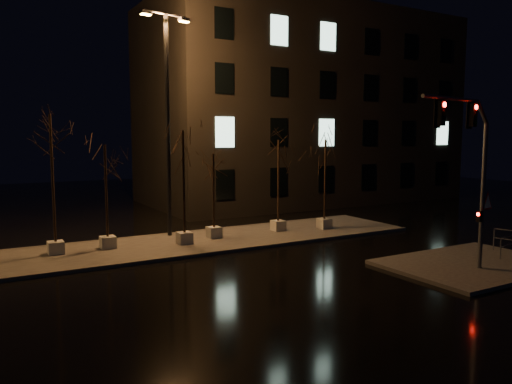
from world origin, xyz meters
TOP-DOWN VIEW (x-y plane):
  - ground at (0.00, 0.00)m, footprint 90.00×90.00m
  - median at (0.00, 6.00)m, footprint 22.00×5.00m
  - sidewalk_corner at (7.50, -3.50)m, footprint 7.00×5.00m
  - building at (14.00, 18.00)m, footprint 25.00×12.00m
  - tree_0 at (-6.93, 6.54)m, footprint 1.80×1.80m
  - tree_1 at (-4.70, 6.53)m, footprint 1.80×1.80m
  - tree_2 at (-1.28, 5.72)m, footprint 1.80×1.80m
  - tree_3 at (0.52, 6.27)m, footprint 1.80×1.80m
  - tree_4 at (4.37, 6.30)m, footprint 1.80×1.80m
  - tree_5 at (6.92, 5.53)m, footprint 1.80×1.80m
  - traffic_signal_mast at (5.97, -4.35)m, footprint 5.19×1.03m
  - streetlight_main at (-1.20, 7.97)m, footprint 2.77×0.94m
  - guard_rail_a at (10.00, -3.51)m, footprint 2.04×0.36m

SIDE VIEW (x-z plane):
  - ground at x=0.00m, z-range 0.00..0.00m
  - median at x=0.00m, z-range 0.00..0.15m
  - sidewalk_corner at x=7.50m, z-range 0.00..0.15m
  - guard_rail_a at x=10.00m, z-range 0.29..1.18m
  - tree_3 at x=0.52m, z-range 1.28..5.61m
  - tree_1 at x=-4.70m, z-range 1.40..6.24m
  - tree_4 at x=4.37m, z-range 1.45..6.48m
  - tree_5 at x=6.92m, z-range 1.46..6.52m
  - tree_2 at x=-1.28m, z-range 1.58..7.08m
  - traffic_signal_mast at x=5.97m, z-range 1.16..7.59m
  - tree_0 at x=-6.93m, z-range 1.75..7.95m
  - streetlight_main at x=-1.20m, z-range 1.01..12.15m
  - building at x=14.00m, z-range 0.00..15.00m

